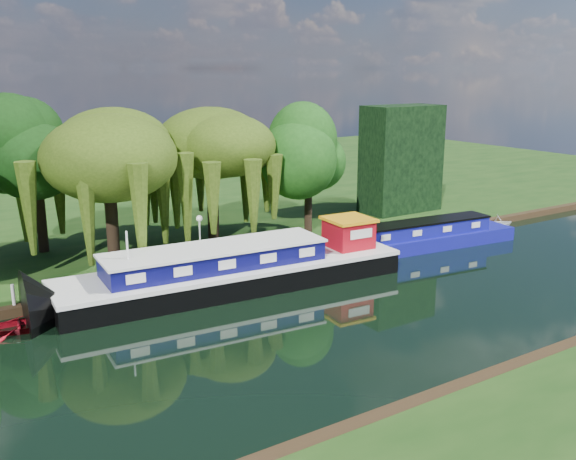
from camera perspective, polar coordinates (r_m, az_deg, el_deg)
ground at (r=28.61m, az=0.49°, el=-8.67°), size 120.00×120.00×0.00m
far_bank at (r=58.87m, az=-18.06°, el=2.82°), size 120.00×52.00×0.45m
dutch_barge at (r=33.43m, az=-4.56°, el=-3.54°), size 18.54×5.49×3.86m
narrowboat at (r=41.45m, az=11.93°, el=-0.68°), size 13.56×3.61×1.95m
red_dinghy at (r=30.64m, az=-22.42°, el=-8.20°), size 3.31×2.60×0.62m
white_cruiser at (r=47.73m, az=18.19°, el=-0.00°), size 2.60×2.33×1.22m
willow_left at (r=37.18m, az=-15.74°, el=6.20°), size 6.71×6.71×8.04m
willow_right at (r=39.52m, az=-6.82°, el=6.55°), size 6.16×6.16×7.51m
tree_far_mid at (r=40.02m, az=-21.58°, el=6.33°), size 5.21×5.21×8.52m
tree_far_right at (r=42.14m, az=1.85°, el=6.57°), size 4.51×4.51×7.38m
conifer_hedge at (r=49.64m, az=10.03°, el=6.25°), size 6.00×3.00×8.00m
lamppost at (r=36.84m, az=-7.87°, el=0.41°), size 0.36×0.36×2.56m
mooring_posts at (r=34.99m, az=-7.80°, el=-2.83°), size 19.16×0.16×1.00m
reeds_near at (r=27.88m, az=21.59°, el=-9.12°), size 33.70×1.50×1.10m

